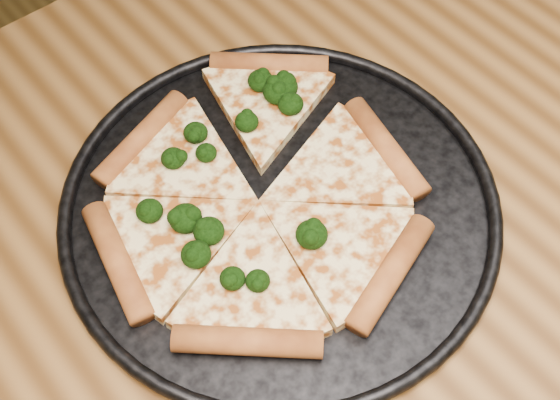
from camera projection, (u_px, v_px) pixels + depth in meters
dining_table at (265, 360)px, 0.70m from camera, size 1.20×0.90×0.75m
pizza_pan at (280, 205)px, 0.67m from camera, size 0.40×0.40×0.02m
pizza at (259, 196)px, 0.67m from camera, size 0.32×0.33×0.02m
broccoli_florets at (243, 158)px, 0.68m from camera, size 0.21×0.19×0.02m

